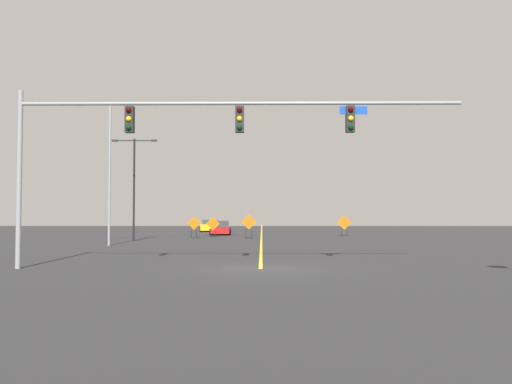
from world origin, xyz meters
TOP-DOWN VIEW (x-y plane):
  - ground at (0.00, 0.00)m, footprint 138.26×138.26m
  - road_centre_stripe at (0.00, 38.41)m, footprint 0.16×76.81m
  - traffic_signal_assembly at (-3.11, -0.02)m, footprint 17.69×0.44m
  - street_lamp_near_left at (-9.96, 20.52)m, footprint 3.52×0.24m
  - street_lamp_mid_left at (-10.28, 14.89)m, footprint 4.64×0.24m
  - construction_sign_left_lane at (-4.38, 27.26)m, footprint 1.23×0.27m
  - construction_sign_right_shoulder at (-5.80, 24.87)m, footprint 1.13×0.31m
  - construction_sign_right_lane at (-1.06, 24.28)m, footprint 1.28×0.14m
  - construction_sign_median_far at (7.89, 29.94)m, footprint 1.30×0.35m
  - car_yellow_near at (-6.10, 42.14)m, footprint 2.05×3.95m
  - car_red_passing at (-4.12, 32.84)m, footprint 2.18×3.87m

SIDE VIEW (x-z plane):
  - ground at x=0.00m, z-range 0.00..0.00m
  - road_centre_stripe at x=0.00m, z-range 0.00..0.01m
  - car_yellow_near at x=-6.10m, z-range -0.03..1.36m
  - car_red_passing at x=-4.12m, z-range -0.04..1.38m
  - construction_sign_left_lane at x=-4.38m, z-range 0.22..2.08m
  - construction_sign_median_far at x=7.89m, z-range 0.23..2.17m
  - construction_sign_right_shoulder at x=-5.80m, z-range 0.26..2.17m
  - construction_sign_right_lane at x=-1.06m, z-range 0.29..2.37m
  - street_lamp_near_left at x=-9.96m, z-range 0.75..8.78m
  - traffic_signal_assembly at x=-3.11m, z-range 1.96..9.07m
  - street_lamp_mid_left at x=-10.28m, z-range 0.87..10.63m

